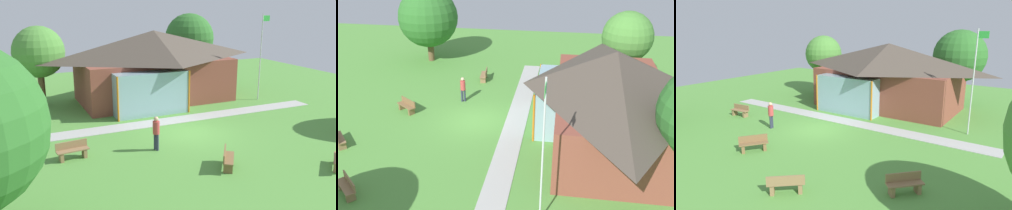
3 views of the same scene
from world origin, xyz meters
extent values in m
plane|color=#54933D|center=(0.00, 0.00, 0.00)|extent=(44.00, 44.00, 0.00)
cube|color=brown|center=(0.97, 7.83, 1.56)|extent=(10.85, 5.83, 3.13)
pyramid|color=#4C4238|center=(0.97, 7.83, 4.15)|extent=(11.85, 6.83, 2.03)
cube|color=#8CB2BF|center=(-0.66, 4.31, 1.41)|extent=(4.88, 1.20, 2.82)
cylinder|color=orange|center=(-3.10, 3.71, 1.41)|extent=(0.12, 0.12, 2.82)
cylinder|color=orange|center=(1.78, 3.71, 1.41)|extent=(0.12, 0.12, 2.82)
cube|color=#ADADA8|center=(0.00, 2.47, 0.01)|extent=(20.94, 1.43, 0.03)
cylinder|color=silver|center=(8.14, 4.57, 3.18)|extent=(0.08, 0.08, 6.36)
cube|color=green|center=(8.44, 4.57, 6.01)|extent=(0.60, 0.02, 0.40)
cube|color=olive|center=(-6.73, -0.89, 0.45)|extent=(1.54, 0.59, 0.06)
cube|color=olive|center=(-6.19, -0.83, 0.20)|extent=(0.20, 0.41, 0.39)
cube|color=olive|center=(-7.28, -0.94, 0.20)|extent=(0.20, 0.41, 0.39)
cube|color=olive|center=(-6.75, -0.70, 0.66)|extent=(1.50, 0.21, 0.36)
cube|color=brown|center=(-0.59, -4.68, 0.45)|extent=(1.23, 1.48, 0.06)
cube|color=brown|center=(-0.27, -4.23, 0.20)|extent=(0.42, 0.36, 0.39)
cube|color=brown|center=(-0.91, -5.13, 0.20)|extent=(0.42, 0.36, 0.39)
cube|color=brown|center=(-0.75, -4.57, 0.66)|extent=(0.92, 1.26, 0.36)
cylinder|color=#2D3347|center=(-2.71, -1.55, 0.42)|extent=(0.14, 0.14, 0.85)
cylinder|color=#2D3347|center=(-2.76, -1.37, 0.42)|extent=(0.14, 0.14, 0.85)
cylinder|color=#BF3F3F|center=(-2.74, -1.46, 1.18)|extent=(0.34, 0.34, 0.65)
sphere|color=#D8AD8C|center=(-2.74, -1.46, 1.62)|extent=(0.24, 0.24, 0.24)
cylinder|color=brown|center=(5.62, 11.09, 1.30)|extent=(0.49, 0.49, 2.59)
sphere|color=#2D6B28|center=(5.62, 11.09, 4.16)|extent=(4.17, 4.17, 4.17)
cylinder|color=brown|center=(-6.91, 9.43, 1.25)|extent=(0.46, 0.46, 2.50)
sphere|color=#4C8C38|center=(-6.91, 9.43, 3.84)|extent=(3.55, 3.55, 3.55)
camera|label=1|loc=(-9.33, -17.37, 7.13)|focal=39.53mm
camera|label=2|loc=(20.56, 5.10, 11.21)|focal=41.44mm
camera|label=3|loc=(11.99, -14.53, 6.47)|focal=32.83mm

